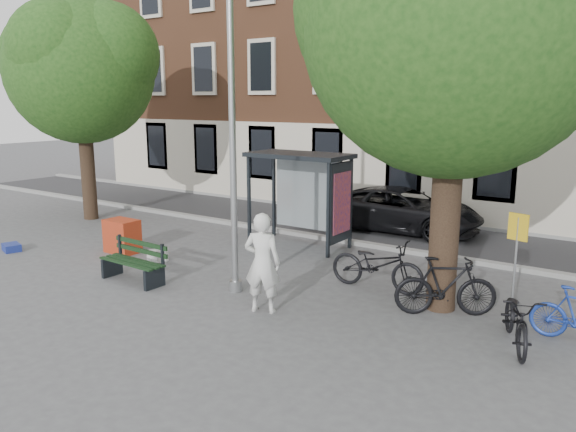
% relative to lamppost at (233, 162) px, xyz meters
% --- Properties ---
extents(ground, '(90.00, 90.00, 0.00)m').
position_rel_lamppost_xyz_m(ground, '(0.00, 0.00, -2.78)').
color(ground, '#4C4C4F').
rests_on(ground, ground).
extents(road, '(40.00, 4.00, 0.01)m').
position_rel_lamppost_xyz_m(road, '(0.00, 7.00, -2.78)').
color(road, '#28282B').
rests_on(road, ground).
extents(curb_near, '(40.00, 0.25, 0.12)m').
position_rel_lamppost_xyz_m(curb_near, '(0.00, 5.00, -2.72)').
color(curb_near, gray).
rests_on(curb_near, ground).
extents(curb_far, '(40.00, 0.25, 0.12)m').
position_rel_lamppost_xyz_m(curb_far, '(0.00, 9.00, -2.72)').
color(curb_far, gray).
rests_on(curb_far, ground).
extents(building_row, '(30.00, 8.00, 14.00)m').
position_rel_lamppost_xyz_m(building_row, '(0.00, 13.00, 4.22)').
color(building_row, brown).
rests_on(building_row, ground).
extents(lamppost, '(0.28, 0.35, 6.11)m').
position_rel_lamppost_xyz_m(lamppost, '(0.00, 0.00, 0.00)').
color(lamppost, '#9EA0A3').
rests_on(lamppost, ground).
extents(tree_right, '(5.76, 5.60, 8.20)m').
position_rel_lamppost_xyz_m(tree_right, '(4.01, 1.38, 2.83)').
color(tree_right, black).
rests_on(tree_right, ground).
extents(tree_left, '(5.18, 4.86, 7.40)m').
position_rel_lamppost_xyz_m(tree_left, '(-8.99, 2.88, 2.43)').
color(tree_left, black).
rests_on(tree_left, ground).
extents(bus_shelter, '(2.85, 1.45, 2.62)m').
position_rel_lamppost_xyz_m(bus_shelter, '(-0.61, 4.11, -0.87)').
color(bus_shelter, '#1E2328').
rests_on(bus_shelter, ground).
extents(painter, '(0.83, 0.68, 1.97)m').
position_rel_lamppost_xyz_m(painter, '(1.20, -0.61, -1.80)').
color(painter, silver).
rests_on(painter, ground).
extents(bench, '(1.76, 0.63, 0.89)m').
position_rel_lamppost_xyz_m(bench, '(-2.33, -0.77, -2.37)').
color(bench, '#1E2328').
rests_on(bench, ground).
extents(bike_a, '(2.16, 0.83, 1.12)m').
position_rel_lamppost_xyz_m(bike_a, '(2.46, 1.83, -2.23)').
color(bike_a, black).
rests_on(bike_a, ground).
extents(bike_c, '(1.29, 1.95, 0.97)m').
position_rel_lamppost_xyz_m(bike_c, '(5.64, 0.50, -2.30)').
color(bike_c, black).
rests_on(bike_c, ground).
extents(bike_d, '(1.93, 1.45, 1.16)m').
position_rel_lamppost_xyz_m(bike_d, '(4.18, 1.20, -2.21)').
color(bike_d, black).
rests_on(bike_d, ground).
extents(car_dark, '(5.01, 2.44, 1.37)m').
position_rel_lamppost_xyz_m(car_dark, '(0.65, 7.34, -2.10)').
color(car_dark, black).
rests_on(car_dark, ground).
extents(red_stand, '(0.91, 0.61, 0.90)m').
position_rel_lamppost_xyz_m(red_stand, '(-4.54, 0.71, -2.33)').
color(red_stand, '#A83116').
rests_on(red_stand, ground).
extents(blue_crate, '(0.64, 0.54, 0.20)m').
position_rel_lamppost_xyz_m(blue_crate, '(-7.16, -0.93, -2.68)').
color(blue_crate, navy).
rests_on(blue_crate, ground).
extents(bucket_a, '(0.36, 0.36, 0.36)m').
position_rel_lamppost_xyz_m(bucket_a, '(-3.00, 0.71, -2.60)').
color(bucket_a, white).
rests_on(bucket_a, ground).
extents(bucket_b, '(0.34, 0.34, 0.36)m').
position_rel_lamppost_xyz_m(bucket_b, '(-3.24, -0.70, -2.60)').
color(bucket_b, white).
rests_on(bucket_b, ground).
extents(bucket_c, '(0.34, 0.34, 0.36)m').
position_rel_lamppost_xyz_m(bucket_c, '(-3.00, 0.37, -2.60)').
color(bucket_c, silver).
rests_on(bucket_c, ground).
extents(notice_sign, '(0.36, 0.13, 2.12)m').
position_rel_lamppost_xyz_m(notice_sign, '(5.38, 1.25, -1.21)').
color(notice_sign, '#9EA0A3').
rests_on(notice_sign, ground).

